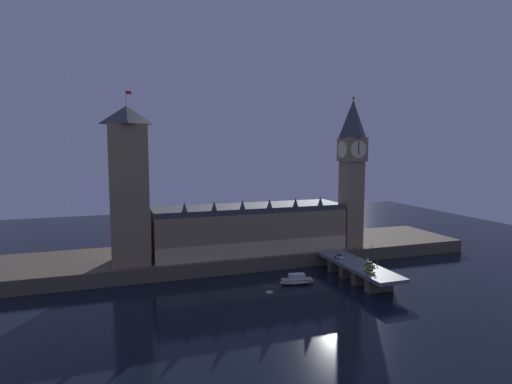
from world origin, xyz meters
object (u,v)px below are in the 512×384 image
(pedestrian_far_rail, at_px, (335,257))
(boat_upstream, at_px, (297,280))
(victoria_tower, at_px, (129,185))
(street_lamp_mid, at_px, (371,251))
(car_northbound_lead, at_px, (339,257))
(pedestrian_mid_walk, at_px, (377,263))
(car_northbound_trail, at_px, (369,271))
(street_lamp_near, at_px, (367,265))
(clock_tower, at_px, (352,168))
(car_southbound_lead, at_px, (370,264))

(pedestrian_far_rail, xyz_separation_m, boat_upstream, (-19.68, -5.77, -5.84))
(victoria_tower, height_order, street_lamp_mid, victoria_tower)
(car_northbound_lead, distance_m, pedestrian_mid_walk, 16.75)
(car_northbound_trail, relative_size, street_lamp_near, 0.72)
(pedestrian_mid_walk, bearing_deg, pedestrian_far_rail, 128.84)
(car_northbound_lead, xyz_separation_m, boat_upstream, (-22.37, -7.03, -5.67))
(victoria_tower, xyz_separation_m, pedestrian_far_rail, (79.23, -24.84, -29.90))
(clock_tower, height_order, car_southbound_lead, clock_tower)
(victoria_tower, distance_m, car_northbound_lead, 90.39)
(car_southbound_lead, height_order, pedestrian_mid_walk, pedestrian_mid_walk)
(clock_tower, bearing_deg, victoria_tower, 178.28)
(clock_tower, bearing_deg, boat_upstream, -145.47)
(car_southbound_lead, bearing_deg, car_northbound_lead, 111.08)
(clock_tower, relative_size, victoria_tower, 1.02)
(pedestrian_far_rail, distance_m, street_lamp_near, 23.97)
(street_lamp_near, height_order, boat_upstream, street_lamp_near)
(car_southbound_lead, xyz_separation_m, boat_upstream, (-27.77, 6.97, -5.67))
(victoria_tower, height_order, pedestrian_mid_walk, victoria_tower)
(clock_tower, height_order, pedestrian_far_rail, clock_tower)
(pedestrian_mid_walk, distance_m, boat_upstream, 31.95)
(car_northbound_trail, bearing_deg, car_southbound_lead, 55.24)
(pedestrian_mid_walk, bearing_deg, boat_upstream, 165.93)
(car_southbound_lead, bearing_deg, pedestrian_far_rail, 122.44)
(street_lamp_mid, bearing_deg, car_northbound_lead, 129.54)
(car_northbound_trail, relative_size, pedestrian_mid_walk, 2.85)
(victoria_tower, distance_m, pedestrian_far_rail, 88.25)
(street_lamp_mid, bearing_deg, boat_upstream, 173.98)
(boat_upstream, bearing_deg, clock_tower, 34.53)
(car_northbound_lead, relative_size, boat_upstream, 0.28)
(clock_tower, bearing_deg, car_northbound_trail, -112.75)
(car_southbound_lead, bearing_deg, street_lamp_near, -127.64)
(clock_tower, xyz_separation_m, pedestrian_mid_walk, (-9.67, -35.24, -35.42))
(car_northbound_lead, height_order, pedestrian_far_rail, pedestrian_far_rail)
(pedestrian_mid_walk, height_order, pedestrian_far_rail, pedestrian_mid_walk)
(victoria_tower, relative_size, car_southbound_lead, 15.08)
(pedestrian_mid_walk, distance_m, street_lamp_mid, 5.74)
(clock_tower, bearing_deg, street_lamp_mid, -106.72)
(boat_upstream, bearing_deg, car_northbound_trail, -33.37)
(car_northbound_lead, bearing_deg, pedestrian_mid_walk, -61.11)
(car_northbound_trail, xyz_separation_m, pedestrian_far_rail, (-2.70, 20.50, 0.19))
(car_northbound_lead, height_order, street_lamp_near, street_lamp_near)
(boat_upstream, bearing_deg, pedestrian_mid_walk, -14.07)
(pedestrian_far_rail, bearing_deg, car_southbound_lead, -57.56)
(street_lamp_near, xyz_separation_m, boat_upstream, (-19.28, 17.98, -9.11))
(pedestrian_mid_walk, height_order, street_lamp_near, street_lamp_near)
(car_southbound_lead, distance_m, pedestrian_far_rail, 15.09)
(street_lamp_mid, height_order, boat_upstream, street_lamp_mid)
(street_lamp_mid, bearing_deg, pedestrian_far_rail, 141.12)
(pedestrian_far_rail, height_order, street_lamp_mid, street_lamp_mid)
(boat_upstream, bearing_deg, car_northbound_lead, 17.45)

